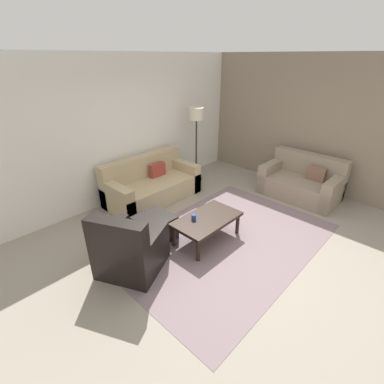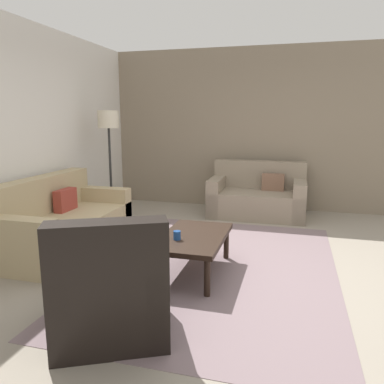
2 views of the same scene
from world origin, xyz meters
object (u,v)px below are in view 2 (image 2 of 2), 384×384
object	(u,v)px
couch_main	(58,225)
cup	(177,235)
ottoman	(113,268)
coffee_table	(194,240)
armchair_leather	(111,298)
couch_loveseat	(258,197)
lamp_standing	(109,131)

from	to	relation	value
couch_main	cup	bearing A→B (deg)	-105.92
ottoman	coffee_table	world-z (taller)	coffee_table
couch_main	armchair_leather	world-z (taller)	armchair_leather
couch_loveseat	coffee_table	world-z (taller)	couch_loveseat
lamp_standing	cup	bearing A→B (deg)	-138.01
cup	lamp_standing	world-z (taller)	lamp_standing
lamp_standing	armchair_leather	bearing A→B (deg)	-153.06
ottoman	coffee_table	bearing A→B (deg)	-49.42
armchair_leather	coffee_table	xyz separation A→B (m)	(1.30, -0.28, 0.05)
couch_main	cup	size ratio (longest dim) A/B	21.82
cup	lamp_standing	bearing A→B (deg)	41.99
lamp_standing	couch_loveseat	bearing A→B (deg)	-66.83
coffee_table	cup	bearing A→B (deg)	146.21
cup	armchair_leather	bearing A→B (deg)	171.74
couch_main	couch_loveseat	distance (m)	3.23
couch_main	couch_loveseat	xyz separation A→B (m)	(2.31, -2.25, 0.00)
armchair_leather	lamp_standing	bearing A→B (deg)	26.94
cup	lamp_standing	size ratio (longest dim) A/B	0.05
armchair_leather	cup	xyz separation A→B (m)	(1.12, -0.16, 0.15)
coffee_table	cup	size ratio (longest dim) A/B	12.45
ottoman	couch_loveseat	bearing A→B (deg)	-18.41
ottoman	lamp_standing	distance (m)	2.79
couch_loveseat	cup	size ratio (longest dim) A/B	17.39
ottoman	coffee_table	distance (m)	0.87
couch_main	armchair_leather	xyz separation A→B (m)	(-1.61, -1.55, 0.01)
armchair_leather	lamp_standing	size ratio (longest dim) A/B	0.63
couch_loveseat	cup	distance (m)	2.86
couch_main	couch_loveseat	bearing A→B (deg)	-44.18
couch_main	coffee_table	world-z (taller)	couch_main
ottoman	lamp_standing	xyz separation A→B (m)	(2.23, 1.15, 1.21)
lamp_standing	couch_main	bearing A→B (deg)	178.22
couch_main	ottoman	world-z (taller)	couch_main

